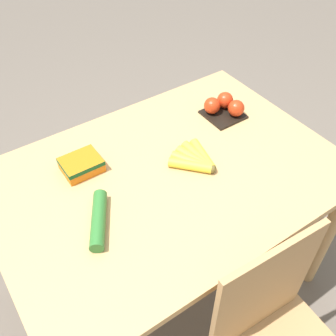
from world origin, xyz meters
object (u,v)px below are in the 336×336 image
object	(u,v)px
carrot_bag	(81,164)
cucumber_near	(99,220)
tomato_pack	(224,106)
banana_bunch	(196,160)

from	to	relation	value
carrot_bag	cucumber_near	bearing A→B (deg)	76.17
cucumber_near	carrot_bag	bearing A→B (deg)	-103.83
tomato_pack	carrot_bag	bearing A→B (deg)	-2.49
banana_bunch	carrot_bag	size ratio (longest dim) A/B	1.26
carrot_bag	tomato_pack	bearing A→B (deg)	177.51
carrot_bag	banana_bunch	bearing A→B (deg)	150.25
banana_bunch	tomato_pack	distance (m)	0.35
tomato_pack	carrot_bag	distance (m)	0.67
carrot_bag	cucumber_near	distance (m)	0.28
cucumber_near	tomato_pack	bearing A→B (deg)	-162.11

